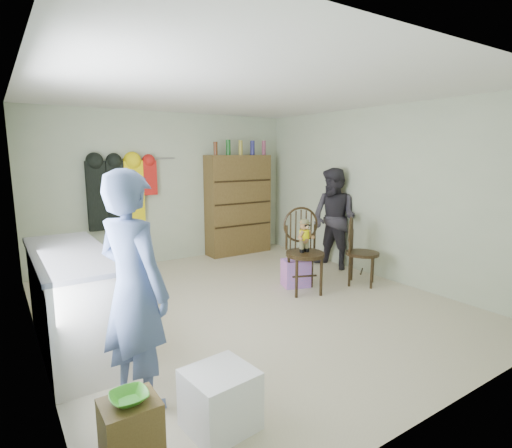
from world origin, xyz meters
TOP-DOWN VIEW (x-y plane):
  - ground_plane at (0.00, 0.00)m, footprint 5.00×5.00m
  - room_walls at (0.00, 0.53)m, footprint 5.00×5.00m
  - counter at (-1.95, 0.00)m, footprint 0.64×1.86m
  - stool at (-1.96, -1.84)m, footprint 0.32×0.27m
  - bowl at (-1.96, -1.84)m, footprint 0.21×0.21m
  - plastic_tub at (-1.35, -1.78)m, footprint 0.47×0.45m
  - chair_front at (0.88, 0.01)m, footprint 0.65×0.65m
  - chair_far at (1.71, -0.19)m, footprint 0.60×0.60m
  - striped_bag at (0.93, 0.22)m, footprint 0.42×0.37m
  - person_left at (-1.72, -1.20)m, footprint 0.62×0.74m
  - person_right at (2.00, 0.59)m, footprint 0.71×0.86m
  - dresser at (1.25, 2.30)m, footprint 1.20×0.39m
  - coat_rack at (-0.83, 2.38)m, footprint 1.42×0.12m

SIDE VIEW (x-z plane):
  - ground_plane at x=0.00m, z-range 0.00..0.00m
  - striped_bag at x=0.93m, z-range 0.00..0.38m
  - plastic_tub at x=-1.35m, z-range 0.00..0.41m
  - stool at x=-1.96m, z-range 0.00..0.45m
  - counter at x=-1.95m, z-range 0.00..0.94m
  - bowl at x=-1.96m, z-range 0.45..0.50m
  - chair_far at x=1.71m, z-range 0.04..1.00m
  - chair_front at x=0.88m, z-range 0.08..1.21m
  - person_right at x=2.00m, z-range 0.00..1.61m
  - person_left at x=-1.72m, z-range 0.00..1.73m
  - dresser at x=1.25m, z-range -0.12..1.94m
  - coat_rack at x=-0.83m, z-range 0.70..1.80m
  - room_walls at x=0.00m, z-range -0.92..4.08m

